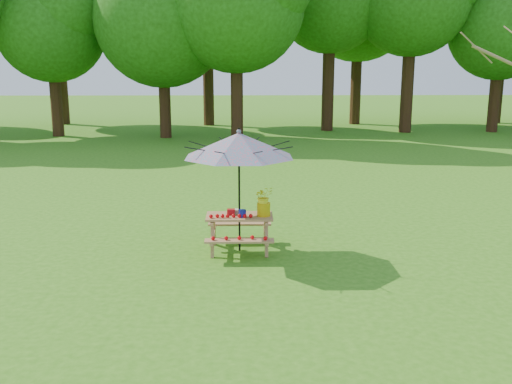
{
  "coord_description": "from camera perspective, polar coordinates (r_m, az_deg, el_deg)",
  "views": [
    {
      "loc": [
        -2.22,
        -5.71,
        3.32
      ],
      "look_at": [
        -2.01,
        4.24,
        1.1
      ],
      "focal_mm": 40.0,
      "sensor_mm": 36.0,
      "label": 1
    }
  ],
  "objects": [
    {
      "name": "flower_bucket",
      "position": [
        10.2,
        0.77,
        -0.83
      ],
      "size": [
        0.4,
        0.38,
        0.54
      ],
      "color": "gold",
      "rests_on": "picnic_table"
    },
    {
      "name": "picnic_table",
      "position": [
        10.39,
        -1.66,
        -4.18
      ],
      "size": [
        1.2,
        1.32,
        0.67
      ],
      "color": "#A16F48",
      "rests_on": "ground"
    },
    {
      "name": "patio_umbrella",
      "position": [
        10.05,
        -1.72,
        4.72
      ],
      "size": [
        2.63,
        2.63,
        2.25
      ],
      "color": "black",
      "rests_on": "ground"
    },
    {
      "name": "produce_bins",
      "position": [
        10.3,
        -1.9,
        -2.05
      ],
      "size": [
        0.34,
        0.41,
        0.13
      ],
      "color": "#AB0D16",
      "rests_on": "picnic_table"
    },
    {
      "name": "ground",
      "position": [
        6.97,
        18.31,
        -16.55
      ],
      "size": [
        120.0,
        120.0,
        0.0
      ],
      "primitive_type": "plane",
      "color": "#337516",
      "rests_on": "ground"
    },
    {
      "name": "tomatoes_row",
      "position": [
        10.12,
        -2.53,
        -2.42
      ],
      "size": [
        0.77,
        0.13,
        0.07
      ],
      "primitive_type": null,
      "color": "red",
      "rests_on": "picnic_table"
    }
  ]
}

